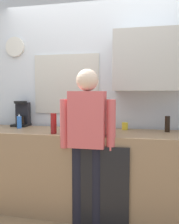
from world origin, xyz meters
TOP-DOWN VIEW (x-y plane):
  - kitchen_counter at (0.00, 0.30)m, footprint 3.16×0.64m
  - dishwasher_panel at (0.15, -0.03)m, footprint 0.56×0.02m
  - back_wall_assembly at (0.07, 0.70)m, footprint 4.76×0.42m
  - coffee_maker at (-1.01, 0.57)m, footprint 0.20×0.20m
  - bottle_dark_sauce at (0.81, 0.45)m, footprint 0.06×0.06m
  - bottle_red_vinegar at (-0.39, 0.09)m, footprint 0.06×0.06m
  - cup_yellow_cup at (0.34, 0.52)m, footprint 0.07×0.07m
  - potted_plant at (0.08, 0.13)m, footprint 0.15×0.15m
  - dish_soap at (-0.95, 0.36)m, footprint 0.06×0.06m
  - person_at_sink at (0.00, 0.00)m, footprint 0.57×0.22m

SIDE VIEW (x-z plane):
  - dishwasher_panel at x=0.15m, z-range 0.00..0.83m
  - kitchen_counter at x=0.00m, z-range 0.00..0.93m
  - person_at_sink at x=0.00m, z-range 0.15..1.75m
  - cup_yellow_cup at x=0.34m, z-range 0.93..1.01m
  - dish_soap at x=-0.95m, z-range 0.91..1.09m
  - bottle_dark_sauce at x=0.81m, z-range 0.93..1.11m
  - bottle_red_vinegar at x=-0.39m, z-range 0.93..1.15m
  - potted_plant at x=0.08m, z-range 0.94..1.17m
  - coffee_maker at x=-1.01m, z-range 0.91..1.24m
  - back_wall_assembly at x=0.07m, z-range 0.06..2.66m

